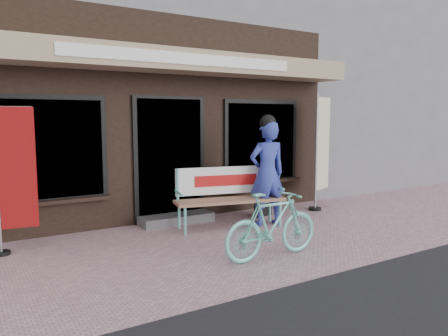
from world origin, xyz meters
TOP-DOWN VIEW (x-y plane):
  - ground at (0.00, 0.00)m, footprint 70.00×70.00m
  - storefront at (0.00, 4.96)m, footprint 7.00×6.77m
  - neighbor_right_near at (8.50, 5.50)m, footprint 10.00×7.00m
  - bench at (0.65, 1.08)m, footprint 1.90×0.86m
  - person at (1.28, 0.84)m, footprint 0.71×0.52m
  - bicycle at (0.24, -0.63)m, footprint 1.47×0.42m
  - nobori_red at (-2.56, 1.35)m, footprint 0.61×0.25m
  - nobori_cream at (3.02, 1.34)m, footprint 0.68×0.36m
  - menu_stand at (1.60, 1.37)m, footprint 0.42×0.17m

SIDE VIEW (x-z plane):
  - ground at x=0.00m, z-range 0.00..0.00m
  - menu_stand at x=1.60m, z-range 0.01..0.85m
  - bicycle at x=0.24m, z-range 0.00..0.88m
  - bench at x=0.65m, z-range 0.09..1.09m
  - person at x=1.28m, z-range -0.02..1.86m
  - nobori_red at x=-2.56m, z-range 0.03..2.08m
  - nobori_cream at x=3.02m, z-range 0.04..2.34m
  - neighbor_right_near at x=8.50m, z-range 0.00..5.60m
  - storefront at x=0.00m, z-range -0.01..5.99m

